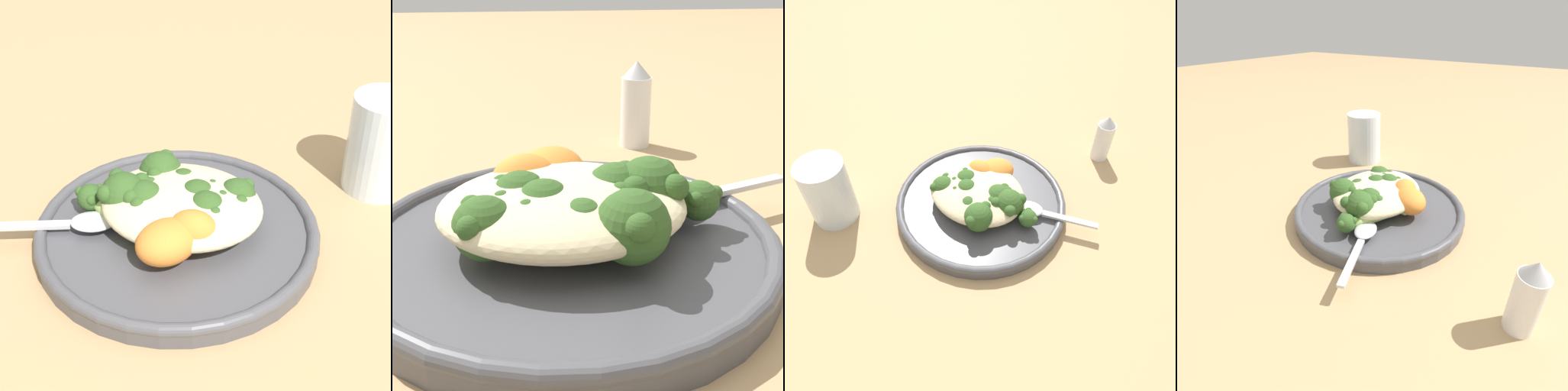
# 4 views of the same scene
# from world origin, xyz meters

# --- Properties ---
(ground_plane) EXTENTS (4.00, 4.00, 0.00)m
(ground_plane) POSITION_xyz_m (0.00, 0.00, 0.00)
(ground_plane) COLOR tan
(plate) EXTENTS (0.26, 0.26, 0.02)m
(plate) POSITION_xyz_m (-0.01, -0.01, 0.01)
(plate) COLOR #4C4C51
(plate) RESTS_ON ground_plane
(quinoa_mound) EXTENTS (0.15, 0.13, 0.03)m
(quinoa_mound) POSITION_xyz_m (-0.01, -0.01, 0.04)
(quinoa_mound) COLOR beige
(quinoa_mound) RESTS_ON plate
(broccoli_stalk_0) EXTENTS (0.07, 0.08, 0.04)m
(broccoli_stalk_0) POSITION_xyz_m (0.01, -0.02, 0.04)
(broccoli_stalk_0) COLOR #9EBC66
(broccoli_stalk_0) RESTS_ON plate
(broccoli_stalk_1) EXTENTS (0.09, 0.11, 0.04)m
(broccoli_stalk_1) POSITION_xyz_m (0.02, -0.00, 0.04)
(broccoli_stalk_1) COLOR #9EBC66
(broccoli_stalk_1) RESTS_ON plate
(broccoli_stalk_2) EXTENTS (0.05, 0.10, 0.04)m
(broccoli_stalk_2) POSITION_xyz_m (-0.00, -0.00, 0.04)
(broccoli_stalk_2) COLOR #9EBC66
(broccoli_stalk_2) RESTS_ON plate
(broccoli_stalk_3) EXTENTS (0.03, 0.11, 0.03)m
(broccoli_stalk_3) POSITION_xyz_m (-0.02, 0.00, 0.04)
(broccoli_stalk_3) COLOR #9EBC66
(broccoli_stalk_3) RESTS_ON plate
(broccoli_stalk_4) EXTENTS (0.06, 0.12, 0.04)m
(broccoli_stalk_4) POSITION_xyz_m (-0.04, 0.02, 0.04)
(broccoli_stalk_4) COLOR #9EBC66
(broccoli_stalk_4) RESTS_ON plate
(broccoli_stalk_5) EXTENTS (0.07, 0.08, 0.04)m
(broccoli_stalk_5) POSITION_xyz_m (-0.04, -0.02, 0.04)
(broccoli_stalk_5) COLOR #9EBC66
(broccoli_stalk_5) RESTS_ON plate
(broccoli_stalk_6) EXTENTS (0.08, 0.07, 0.04)m
(broccoli_stalk_6) POSITION_xyz_m (-0.06, -0.02, 0.04)
(broccoli_stalk_6) COLOR #9EBC66
(broccoli_stalk_6) RESTS_ON plate
(broccoli_stalk_7) EXTENTS (0.11, 0.07, 0.03)m
(broccoli_stalk_7) POSITION_xyz_m (-0.07, -0.03, 0.03)
(broccoli_stalk_7) COLOR #9EBC66
(broccoli_stalk_7) RESTS_ON plate
(sweet_potato_chunk_0) EXTENTS (0.07, 0.07, 0.04)m
(sweet_potato_chunk_0) POSITION_xyz_m (-0.01, -0.06, 0.04)
(sweet_potato_chunk_0) COLOR orange
(sweet_potato_chunk_0) RESTS_ON plate
(sweet_potato_chunk_1) EXTENTS (0.05, 0.04, 0.04)m
(sweet_potato_chunk_1) POSITION_xyz_m (0.01, -0.04, 0.04)
(sweet_potato_chunk_1) COLOR orange
(sweet_potato_chunk_1) RESTS_ON plate
(spoon) EXTENTS (0.12, 0.06, 0.01)m
(spoon) POSITION_xyz_m (-0.10, -0.04, 0.03)
(spoon) COLOR silver
(spoon) RESTS_ON plate
(salt_shaker) EXTENTS (0.03, 0.03, 0.09)m
(salt_shaker) POSITION_xyz_m (-0.11, -0.24, 0.04)
(salt_shaker) COLOR white
(salt_shaker) RESTS_ON ground_plane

